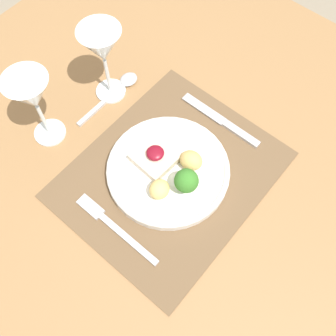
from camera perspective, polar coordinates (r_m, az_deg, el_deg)
The scene contains 9 objects.
ground_plane at distance 1.54m, azimuth 0.18°, elevation -13.60°, with size 8.00×8.00×0.00m, color gray.
dining_table at distance 0.88m, azimuth 0.31°, elevation -3.48°, with size 1.19×1.26×0.77m.
placemat at distance 0.80m, azimuth 0.34°, elevation -0.92°, with size 0.42×0.35×0.00m, color brown.
dinner_plate at distance 0.79m, azimuth 0.08°, elevation -0.26°, with size 0.25×0.25×0.07m.
fork at distance 0.76m, azimuth -8.21°, elevation -8.14°, with size 0.02×0.20×0.01m.
knife at distance 0.87m, azimuth 8.31°, elevation 6.43°, with size 0.02×0.20×0.01m.
spoon at distance 0.92m, azimuth -7.02°, elevation 11.51°, with size 0.18×0.04×0.01m.
wine_glass_near at distance 0.82m, azimuth -9.54°, elevation 16.72°, with size 0.09×0.09×0.18m.
wine_glass_far at distance 0.78m, azimuth -19.16°, elevation 9.81°, with size 0.09×0.09×0.18m.
Camera 1 is at (-0.27, -0.22, 1.50)m, focal length 42.00 mm.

